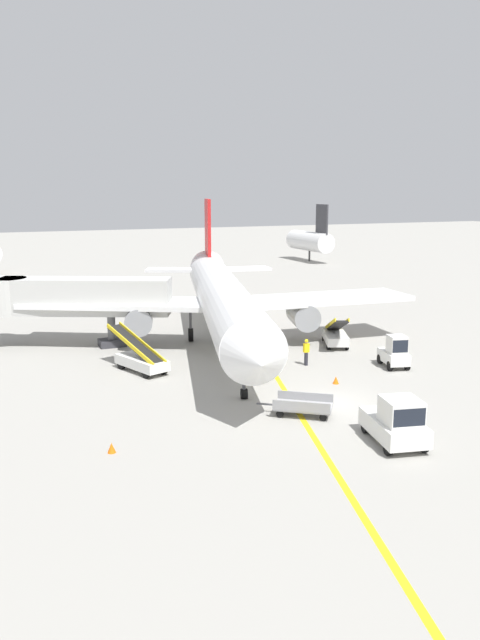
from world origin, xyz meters
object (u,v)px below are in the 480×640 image
object	(u,v)px
pushback_tug	(396,422)
safety_cone_wingtip_left	(112,448)
jet_bridge	(66,297)
belt_loader_aft_hold	(335,335)
airliner	(222,298)
baggage_tug_near_wing	(395,353)
belt_loader_forward_hold	(141,359)
baggage_cart_loaded	(303,406)
ground_crew_marshaller	(306,351)
safety_cone_nose_left	(255,326)
safety_cone_nose_right	(336,380)

from	to	relation	value
pushback_tug	safety_cone_wingtip_left	distance (m)	12.28
pushback_tug	jet_bridge	bearing A→B (deg)	113.57
belt_loader_aft_hold	airliner	bearing A→B (deg)	155.42
baggage_tug_near_wing	belt_loader_forward_hold	bearing A→B (deg)	159.78
baggage_cart_loaded	ground_crew_marshaller	bearing A→B (deg)	59.84
baggage_tug_near_wing	safety_cone_wingtip_left	size ratio (longest dim) A/B	6.03
ground_crew_marshaller	safety_cone_nose_left	bearing A→B (deg)	82.38
baggage_tug_near_wing	jet_bridge	bearing A→B (deg)	142.30
baggage_tug_near_wing	safety_cone_wingtip_left	xyz separation A→B (m)	(-19.05, -6.10, -0.71)
baggage_tug_near_wing	belt_loader_forward_hold	world-z (taller)	belt_loader_forward_hold
airliner	safety_cone_nose_right	world-z (taller)	airliner
airliner	baggage_cart_loaded	bearing A→B (deg)	-96.61
baggage_cart_loaded	safety_cone_nose_left	bearing A→B (deg)	72.20
jet_bridge	safety_cone_nose_left	distance (m)	14.90
baggage_cart_loaded	safety_cone_nose_right	xyz separation A→B (m)	(4.25, 3.81, -0.25)
belt_loader_forward_hold	baggage_cart_loaded	bearing A→B (deg)	-63.54
jet_bridge	baggage_tug_near_wing	xyz separation A→B (m)	(17.88, -13.82, -2.62)
baggage_cart_loaded	ground_crew_marshaller	world-z (taller)	ground_crew_marshaller
airliner	ground_crew_marshaller	bearing A→B (deg)	-67.98
baggage_tug_near_wing	safety_cone_nose_left	bearing A→B (deg)	103.81
baggage_tug_near_wing	ground_crew_marshaller	xyz separation A→B (m)	(-4.82, 2.63, -0.02)
baggage_tug_near_wing	safety_cone_nose_left	distance (m)	14.06
baggage_tug_near_wing	safety_cone_nose_right	bearing A→B (deg)	-163.93
jet_bridge	safety_cone_nose_right	bearing A→B (deg)	-50.31
jet_bridge	belt_loader_aft_hold	world-z (taller)	jet_bridge
safety_cone_nose_right	baggage_tug_near_wing	bearing A→B (deg)	16.07
pushback_tug	safety_cone_nose_right	world-z (taller)	pushback_tug
belt_loader_forward_hold	baggage_cart_loaded	xyz separation A→B (m)	(5.34, -10.74, -0.31)
baggage_tug_near_wing	airliner	bearing A→B (deg)	128.37
jet_bridge	baggage_tug_near_wing	world-z (taller)	jet_bridge
airliner	safety_cone_wingtip_left	xyz separation A→B (m)	(-11.37, -15.81, -3.20)
safety_cone_nose_right	safety_cone_wingtip_left	xyz separation A→B (m)	(-13.88, -4.61, 0.00)
jet_bridge	safety_cone_wingtip_left	distance (m)	20.22
safety_cone_nose_right	safety_cone_nose_left	bearing A→B (deg)	83.13
safety_cone_nose_left	safety_cone_wingtip_left	distance (m)	25.21
pushback_tug	belt_loader_forward_hold	distance (m)	17.15
safety_cone_wingtip_left	ground_crew_marshaller	bearing A→B (deg)	31.51
pushback_tug	belt_loader_forward_hold	world-z (taller)	belt_loader_forward_hold
belt_loader_aft_hold	safety_cone_nose_right	bearing A→B (deg)	-121.50
airliner	ground_crew_marshaller	world-z (taller)	airliner
pushback_tug	safety_cone_wingtip_left	world-z (taller)	pushback_tug
baggage_tug_near_wing	safety_cone_nose_right	xyz separation A→B (m)	(-5.17, -1.49, -0.71)
pushback_tug	belt_loader_aft_hold	distance (m)	17.90
baggage_cart_loaded	baggage_tug_near_wing	bearing A→B (deg)	29.33
belt_loader_forward_hold	safety_cone_nose_left	distance (m)	14.06
belt_loader_forward_hold	safety_cone_nose_right	distance (m)	11.85
belt_loader_aft_hold	safety_cone_wingtip_left	distance (m)	22.47
pushback_tug	baggage_tug_near_wing	size ratio (longest dim) A/B	1.48
ground_crew_marshaller	safety_cone_wingtip_left	world-z (taller)	ground_crew_marshaller
baggage_tug_near_wing	baggage_cart_loaded	distance (m)	10.82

